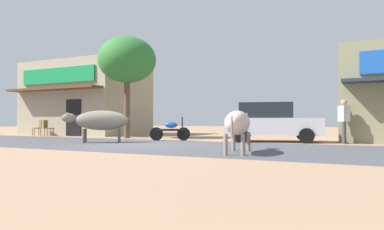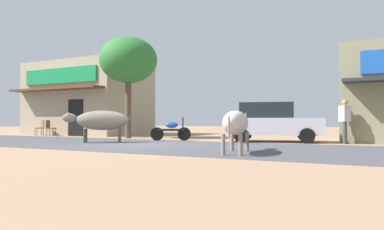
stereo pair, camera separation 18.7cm
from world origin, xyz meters
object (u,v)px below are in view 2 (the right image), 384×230
Objects in this scene: cafe_chair_near_tree at (50,127)px; roadside_tree at (128,61)px; cafe_chair_by_doorway at (41,127)px; cow_far_dark at (236,123)px; pedestrian_by_shop at (345,118)px; parked_hatchback_car at (272,122)px; cow_near_brown at (101,121)px; parked_motorcycle at (171,130)px.

roadside_tree is at bearing 2.25° from cafe_chair_near_tree.
cafe_chair_by_doorway is (-1.02, 0.21, 0.00)m from cafe_chair_near_tree.
cow_far_dark is (7.76, -5.36, -3.12)m from roadside_tree.
pedestrian_by_shop is (2.38, 5.54, 0.18)m from cow_far_dark.
parked_hatchback_car reaches higher than cow_near_brown.
parked_motorcycle is at bearing -171.14° from pedestrian_by_shop.
pedestrian_by_shop is at bearing 8.86° from parked_motorcycle.
roadside_tree is 6.38m from cafe_chair_near_tree.
cow_far_dark is 2.98× the size of cafe_chair_near_tree.
parked_hatchback_car reaches higher than cow_far_dark.
roadside_tree is 1.23× the size of parked_hatchback_car.
cafe_chair_near_tree is at bearing 158.58° from cow_far_dark.
parked_hatchback_car is 2.84m from pedestrian_by_shop.
cow_near_brown reaches higher than parked_motorcycle.
parked_motorcycle is 1.79× the size of cafe_chair_near_tree.
parked_hatchback_car is 1.53× the size of cow_far_dark.
parked_motorcycle is 3.13m from cow_near_brown.
cow_far_dark is (6.50, -1.93, -0.07)m from cow_near_brown.
cafe_chair_near_tree is (-13.13, 5.15, -0.31)m from cow_far_dark.
roadside_tree is 5.61× the size of cafe_chair_near_tree.
cow_near_brown is at bearing -149.00° from parked_hatchback_car.
cow_near_brown is 2.61× the size of cafe_chair_near_tree.
cafe_chair_by_doorway is at bearing 159.26° from cow_far_dark.
parked_motorcycle is (-4.23, -1.12, -0.38)m from parked_hatchback_car.
parked_hatchback_car is 7.05m from cow_near_brown.
pedestrian_by_shop reaches higher than cow_near_brown.
parked_motorcycle is 6.46m from cow_far_dark.
cow_near_brown is at bearing -69.88° from roadside_tree.
cafe_chair_by_doorway is (-14.15, 5.36, -0.31)m from cow_far_dark.
cafe_chair_near_tree is at bearing 175.17° from parked_motorcycle.
cow_far_dark is at bearing -21.42° from cafe_chair_near_tree.
cafe_chair_near_tree is at bearing 154.06° from cow_near_brown.
pedestrian_by_shop is (7.06, 1.10, 0.54)m from parked_motorcycle.
parked_motorcycle reaches higher than cafe_chair_near_tree.
parked_motorcycle is 9.52m from cafe_chair_by_doorway.
pedestrian_by_shop reaches higher than cafe_chair_by_doorway.
cow_near_brown reaches higher than cafe_chair_by_doorway.
roadside_tree reaches higher than parked_motorcycle.
cow_far_dark is 2.98× the size of cafe_chair_by_doorway.
roadside_tree is 9.94m from cow_far_dark.
cafe_chair_near_tree is at bearing -177.75° from roadside_tree.
parked_hatchback_car is at bearing 1.84° from cafe_chair_near_tree.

